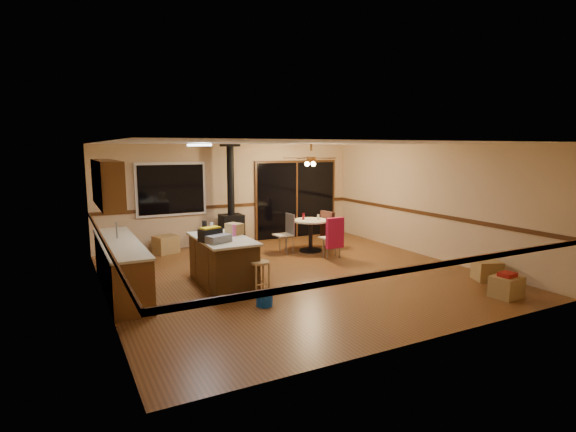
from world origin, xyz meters
TOP-DOWN VIEW (x-y plane):
  - floor at (0.00, 0.00)m, footprint 7.00×7.00m
  - ceiling at (0.00, 0.00)m, footprint 7.00×7.00m
  - wall_back at (0.00, 3.50)m, footprint 7.00×0.00m
  - wall_front at (0.00, -3.50)m, footprint 7.00×0.00m
  - wall_left at (-3.50, 0.00)m, footprint 0.00×7.00m
  - wall_right at (3.50, 0.00)m, footprint 0.00×7.00m
  - chair_rail at (0.00, 0.00)m, footprint 7.00×7.00m
  - window at (-1.60, 3.45)m, footprint 1.72×0.10m
  - sliding_door at (1.90, 3.45)m, footprint 2.52×0.10m
  - lower_cabinets at (-3.20, 0.50)m, footprint 0.60×3.00m
  - countertop at (-3.20, 0.50)m, footprint 0.64×3.04m
  - upper_cabinets at (-3.33, 0.70)m, footprint 0.35×2.00m
  - kitchen_island at (-1.50, 0.00)m, footprint 0.88×1.68m
  - wood_stove at (-0.20, 3.05)m, footprint 0.55×0.50m
  - ceiling_fan at (1.33, 1.65)m, footprint 0.24×0.24m
  - fluorescent_strip at (-1.80, 0.30)m, footprint 0.10×1.20m
  - toolbox_grey at (-1.70, -0.38)m, footprint 0.48×0.37m
  - toolbox_black at (-1.78, -0.19)m, footprint 0.44×0.32m
  - toolbox_yellow_lid at (-1.78, -0.19)m, footprint 0.38×0.28m
  - box_on_island at (-1.18, 0.22)m, footprint 0.33×0.37m
  - bottle_dark at (-1.77, 0.19)m, footprint 0.09×0.09m
  - bottle_pink at (-1.26, 0.02)m, footprint 0.08×0.08m
  - bottle_white at (-1.48, 0.66)m, footprint 0.07×0.07m
  - bar_stool at (-1.12, -0.80)m, footprint 0.39×0.39m
  - blue_bucket at (-1.27, -1.33)m, footprint 0.32×0.32m
  - dining_table at (1.33, 1.65)m, footprint 0.88×0.88m
  - glass_red at (1.18, 1.75)m, footprint 0.07×0.07m
  - glass_cream at (1.51, 1.60)m, footprint 0.07×0.07m
  - chair_left at (0.73, 1.76)m, footprint 0.42×0.42m
  - chair_near at (1.43, 0.77)m, footprint 0.44×0.47m
  - chair_right at (1.85, 1.68)m, footprint 0.51×0.48m
  - box_under_window at (-1.86, 3.10)m, footprint 0.64×0.58m
  - box_corner_a at (2.54, -2.83)m, footprint 0.51×0.44m
  - box_corner_b at (3.10, -2.00)m, footprint 0.58×0.54m
  - box_small_red at (2.54, -2.83)m, footprint 0.28×0.24m

SIDE VIEW (x-z plane):
  - floor at x=0.00m, z-range 0.00..0.00m
  - blue_bucket at x=-1.27m, z-range 0.00..0.22m
  - box_corner_a at x=2.54m, z-range 0.00..0.36m
  - box_corner_b at x=3.10m, z-range 0.00..0.38m
  - box_under_window at x=-1.86m, z-range 0.00..0.42m
  - bar_stool at x=-1.12m, z-range 0.00..0.60m
  - box_small_red at x=2.54m, z-range 0.36..0.43m
  - lower_cabinets at x=-3.20m, z-range 0.00..0.86m
  - kitchen_island at x=-1.50m, z-range 0.00..0.90m
  - dining_table at x=1.33m, z-range 0.14..0.92m
  - chair_left at x=0.73m, z-range 0.33..0.85m
  - chair_near at x=1.43m, z-range 0.25..0.95m
  - chair_right at x=1.85m, z-range 0.25..0.95m
  - wood_stove at x=-0.20m, z-range -0.53..1.99m
  - glass_cream at x=1.51m, z-range 0.78..0.91m
  - glass_red at x=1.18m, z-range 0.78..0.94m
  - countertop at x=-3.20m, z-range 0.86..0.90m
  - toolbox_grey at x=-1.70m, z-range 0.90..1.03m
  - bottle_white at x=-1.48m, z-range 0.90..1.08m
  - chair_rail at x=0.00m, z-range 0.96..1.04m
  - box_on_island at x=-1.18m, z-range 0.90..1.10m
  - bottle_pink at x=-1.26m, z-range 0.90..1.12m
  - toolbox_black at x=-1.78m, z-range 0.90..1.12m
  - sliding_door at x=1.90m, z-range 0.00..2.10m
  - bottle_dark at x=-1.77m, z-range 0.90..1.21m
  - toolbox_yellow_lid at x=-1.78m, z-range 1.12..1.15m
  - wall_back at x=0.00m, z-range -2.20..4.80m
  - wall_front at x=0.00m, z-range -2.20..4.80m
  - wall_left at x=-3.50m, z-range -2.20..4.80m
  - wall_right at x=3.50m, z-range -2.20..4.80m
  - window at x=-1.60m, z-range 0.84..2.16m
  - upper_cabinets at x=-3.33m, z-range 1.50..2.30m
  - ceiling_fan at x=1.33m, z-range 1.94..2.49m
  - fluorescent_strip at x=-1.80m, z-range 2.54..2.58m
  - ceiling at x=0.00m, z-range 2.60..2.60m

